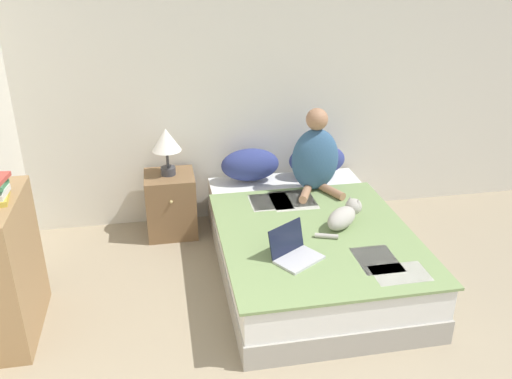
{
  "coord_description": "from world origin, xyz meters",
  "views": [
    {
      "loc": [
        -1.07,
        -1.06,
        2.42
      ],
      "look_at": [
        -0.41,
        2.44,
        0.79
      ],
      "focal_mm": 38.0,
      "sensor_mm": 36.0,
      "label": 1
    }
  ],
  "objects_px": {
    "laptop_open": "(295,252)",
    "bookshelf": "(10,268)",
    "person_sitting": "(315,157)",
    "bed": "(309,246)",
    "pillow_near": "(250,165)",
    "table_lamp": "(166,142)",
    "nightstand": "(171,204)",
    "pillow_far": "(317,160)",
    "cat_tabby": "(344,216)"
  },
  "relations": [
    {
      "from": "person_sitting",
      "to": "nightstand",
      "type": "xyz_separation_m",
      "value": [
        -1.24,
        0.26,
        -0.46
      ]
    },
    {
      "from": "pillow_near",
      "to": "cat_tabby",
      "type": "relative_size",
      "value": 1.19
    },
    {
      "from": "nightstand",
      "to": "pillow_far",
      "type": "bearing_deg",
      "value": 2.07
    },
    {
      "from": "person_sitting",
      "to": "cat_tabby",
      "type": "xyz_separation_m",
      "value": [
        0.04,
        -0.69,
        -0.22
      ]
    },
    {
      "from": "laptop_open",
      "to": "nightstand",
      "type": "relative_size",
      "value": 0.7
    },
    {
      "from": "pillow_far",
      "to": "person_sitting",
      "type": "height_order",
      "value": "person_sitting"
    },
    {
      "from": "person_sitting",
      "to": "laptop_open",
      "type": "distance_m",
      "value": 1.19
    },
    {
      "from": "pillow_near",
      "to": "table_lamp",
      "type": "relative_size",
      "value": 1.25
    },
    {
      "from": "nightstand",
      "to": "bookshelf",
      "type": "distance_m",
      "value": 1.62
    },
    {
      "from": "bookshelf",
      "to": "person_sitting",
      "type": "bearing_deg",
      "value": 21.77
    },
    {
      "from": "bed",
      "to": "pillow_near",
      "type": "xyz_separation_m",
      "value": [
        -0.31,
        0.89,
        0.37
      ]
    },
    {
      "from": "bed",
      "to": "cat_tabby",
      "type": "relative_size",
      "value": 4.71
    },
    {
      "from": "bed",
      "to": "nightstand",
      "type": "distance_m",
      "value": 1.34
    },
    {
      "from": "laptop_open",
      "to": "bookshelf",
      "type": "bearing_deg",
      "value": 142.69
    },
    {
      "from": "laptop_open",
      "to": "pillow_far",
      "type": "bearing_deg",
      "value": 35.06
    },
    {
      "from": "laptop_open",
      "to": "person_sitting",
      "type": "bearing_deg",
      "value": 34.48
    },
    {
      "from": "pillow_near",
      "to": "cat_tabby",
      "type": "bearing_deg",
      "value": -61.09
    },
    {
      "from": "bed",
      "to": "pillow_near",
      "type": "bearing_deg",
      "value": 109.48
    },
    {
      "from": "cat_tabby",
      "to": "laptop_open",
      "type": "xyz_separation_m",
      "value": [
        -0.49,
        -0.39,
        -0.04
      ]
    },
    {
      "from": "bed",
      "to": "person_sitting",
      "type": "relative_size",
      "value": 2.86
    },
    {
      "from": "person_sitting",
      "to": "laptop_open",
      "type": "bearing_deg",
      "value": -112.7
    },
    {
      "from": "pillow_near",
      "to": "table_lamp",
      "type": "xyz_separation_m",
      "value": [
        -0.73,
        -0.04,
        0.28
      ]
    },
    {
      "from": "nightstand",
      "to": "table_lamp",
      "type": "relative_size",
      "value": 1.36
    },
    {
      "from": "person_sitting",
      "to": "cat_tabby",
      "type": "height_order",
      "value": "person_sitting"
    },
    {
      "from": "laptop_open",
      "to": "nightstand",
      "type": "bearing_deg",
      "value": 87.97
    },
    {
      "from": "table_lamp",
      "to": "bookshelf",
      "type": "distance_m",
      "value": 1.65
    },
    {
      "from": "pillow_near",
      "to": "laptop_open",
      "type": "height_order",
      "value": "pillow_near"
    },
    {
      "from": "bed",
      "to": "laptop_open",
      "type": "bearing_deg",
      "value": -116.64
    },
    {
      "from": "laptop_open",
      "to": "bed",
      "type": "bearing_deg",
      "value": 30.54
    },
    {
      "from": "bed",
      "to": "pillow_near",
      "type": "height_order",
      "value": "pillow_near"
    },
    {
      "from": "pillow_far",
      "to": "bookshelf",
      "type": "bearing_deg",
      "value": -153.1
    },
    {
      "from": "bed",
      "to": "pillow_near",
      "type": "relative_size",
      "value": 3.97
    },
    {
      "from": "laptop_open",
      "to": "bookshelf",
      "type": "relative_size",
      "value": 0.41
    },
    {
      "from": "cat_tabby",
      "to": "table_lamp",
      "type": "relative_size",
      "value": 1.06
    },
    {
      "from": "bed",
      "to": "person_sitting",
      "type": "height_order",
      "value": "person_sitting"
    },
    {
      "from": "bookshelf",
      "to": "bed",
      "type": "bearing_deg",
      "value": 9.35
    },
    {
      "from": "pillow_near",
      "to": "bookshelf",
      "type": "bearing_deg",
      "value": -145.67
    },
    {
      "from": "person_sitting",
      "to": "laptop_open",
      "type": "relative_size",
      "value": 1.83
    },
    {
      "from": "nightstand",
      "to": "table_lamp",
      "type": "height_order",
      "value": "table_lamp"
    },
    {
      "from": "bed",
      "to": "pillow_near",
      "type": "distance_m",
      "value": 1.01
    },
    {
      "from": "person_sitting",
      "to": "nightstand",
      "type": "height_order",
      "value": "person_sitting"
    },
    {
      "from": "laptop_open",
      "to": "table_lamp",
      "type": "xyz_separation_m",
      "value": [
        -0.8,
        1.34,
        0.37
      ]
    },
    {
      "from": "bed",
      "to": "laptop_open",
      "type": "height_order",
      "value": "laptop_open"
    },
    {
      "from": "laptop_open",
      "to": "bookshelf",
      "type": "xyz_separation_m",
      "value": [
        -1.87,
        0.15,
        -0.0
      ]
    },
    {
      "from": "person_sitting",
      "to": "table_lamp",
      "type": "xyz_separation_m",
      "value": [
        -1.25,
        0.27,
        0.12
      ]
    },
    {
      "from": "cat_tabby",
      "to": "nightstand",
      "type": "distance_m",
      "value": 1.61
    },
    {
      "from": "pillow_near",
      "to": "person_sitting",
      "type": "relative_size",
      "value": 0.72
    },
    {
      "from": "pillow_near",
      "to": "table_lamp",
      "type": "bearing_deg",
      "value": -176.83
    },
    {
      "from": "cat_tabby",
      "to": "laptop_open",
      "type": "bearing_deg",
      "value": 177.79
    },
    {
      "from": "bed",
      "to": "table_lamp",
      "type": "xyz_separation_m",
      "value": [
        -1.05,
        0.85,
        0.65
      ]
    }
  ]
}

